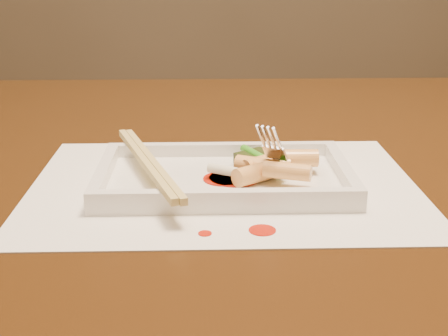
{
  "coord_description": "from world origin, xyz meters",
  "views": [
    {
      "loc": [
        -0.01,
        -0.73,
        0.98
      ],
      "look_at": [
        0.01,
        -0.12,
        0.77
      ],
      "focal_mm": 50.0,
      "sensor_mm": 36.0,
      "label": 1
    }
  ],
  "objects_px": {
    "placemat": "(224,185)",
    "plate_base": "(224,181)",
    "table": "(216,226)",
    "fork": "(291,103)",
    "chopstick_a": "(144,162)"
  },
  "relations": [
    {
      "from": "table",
      "to": "plate_base",
      "type": "xyz_separation_m",
      "value": [
        0.01,
        -0.12,
        0.11
      ]
    },
    {
      "from": "plate_base",
      "to": "fork",
      "type": "xyz_separation_m",
      "value": [
        0.07,
        0.02,
        0.08
      ]
    },
    {
      "from": "table",
      "to": "placemat",
      "type": "distance_m",
      "value": 0.16
    },
    {
      "from": "plate_base",
      "to": "fork",
      "type": "relative_size",
      "value": 1.86
    },
    {
      "from": "table",
      "to": "chopstick_a",
      "type": "bearing_deg",
      "value": -121.78
    },
    {
      "from": "table",
      "to": "placemat",
      "type": "height_order",
      "value": "placemat"
    },
    {
      "from": "placemat",
      "to": "plate_base",
      "type": "height_order",
      "value": "plate_base"
    },
    {
      "from": "chopstick_a",
      "to": "fork",
      "type": "bearing_deg",
      "value": 6.75
    },
    {
      "from": "table",
      "to": "plate_base",
      "type": "relative_size",
      "value": 5.38
    },
    {
      "from": "plate_base",
      "to": "chopstick_a",
      "type": "relative_size",
      "value": 1.12
    },
    {
      "from": "chopstick_a",
      "to": "fork",
      "type": "relative_size",
      "value": 1.66
    },
    {
      "from": "table",
      "to": "plate_base",
      "type": "distance_m",
      "value": 0.16
    },
    {
      "from": "chopstick_a",
      "to": "table",
      "type": "bearing_deg",
      "value": 58.22
    },
    {
      "from": "table",
      "to": "fork",
      "type": "distance_m",
      "value": 0.23
    },
    {
      "from": "table",
      "to": "chopstick_a",
      "type": "distance_m",
      "value": 0.19
    }
  ]
}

